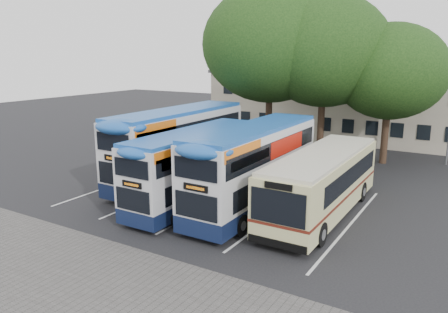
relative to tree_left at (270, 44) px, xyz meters
name	(u,v)px	position (x,y,z in m)	size (l,w,h in m)	color
ground	(235,250)	(6.24, -16.06, -8.44)	(120.00, 120.00, 0.00)	black
paving_strip	(109,292)	(4.24, -21.06, -8.44)	(40.00, 6.00, 0.01)	#595654
bay_lines	(221,200)	(2.49, -11.06, -8.44)	(14.12, 11.00, 0.01)	silver
depot_building	(383,106)	(6.24, 10.93, -5.29)	(32.40, 8.40, 6.20)	#AFA18D
tree_left	(270,44)	(0.00, 0.00, 0.00)	(10.14, 10.14, 12.76)	black
tree_mid	(325,51)	(3.82, 0.99, -0.49)	(9.45, 9.45, 11.97)	black
tree_right	(390,72)	(8.24, 2.06, -1.89)	(7.85, 7.85, 9.90)	black
bus_dd_left	(179,143)	(-1.48, -9.46, -5.95)	(2.63, 10.85, 4.52)	#101A3B
bus_dd_mid	(195,164)	(1.62, -12.22, -6.28)	(2.28, 9.42, 3.92)	#101A3B
bus_dd_right	(255,164)	(4.63, -11.31, -6.08)	(2.50, 10.30, 4.29)	#101A3B
bus_single	(323,180)	(7.86, -10.29, -6.67)	(2.67, 10.48, 3.13)	#CDC888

